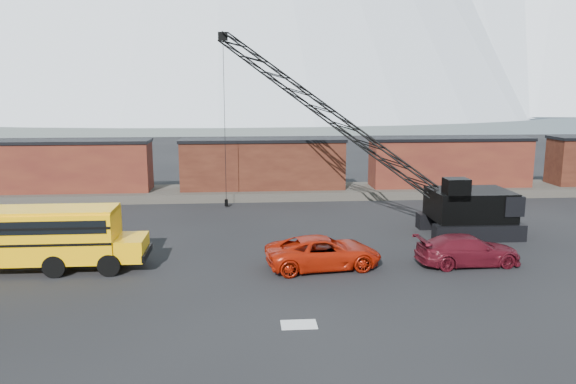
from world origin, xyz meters
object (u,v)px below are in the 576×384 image
Objects in this scene: crawler_crane at (325,111)px; school_bus at (22,236)px; red_pickup at (324,252)px; maroon_suv at (468,250)px.

school_bus is at bearing -149.34° from crawler_crane.
maroon_suv is at bearing -98.59° from red_pickup.
red_pickup is 1.09× the size of maroon_suv.
maroon_suv is 13.90m from crawler_crane.
crawler_crane is at bearing 26.40° from maroon_suv.
school_bus is 0.62× the size of crawler_crane.
crawler_crane reaches higher than school_bus.
crawler_crane is at bearing 30.66° from school_bus.
school_bus is 15.11m from red_pickup.
maroon_suv is 0.29× the size of crawler_crane.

